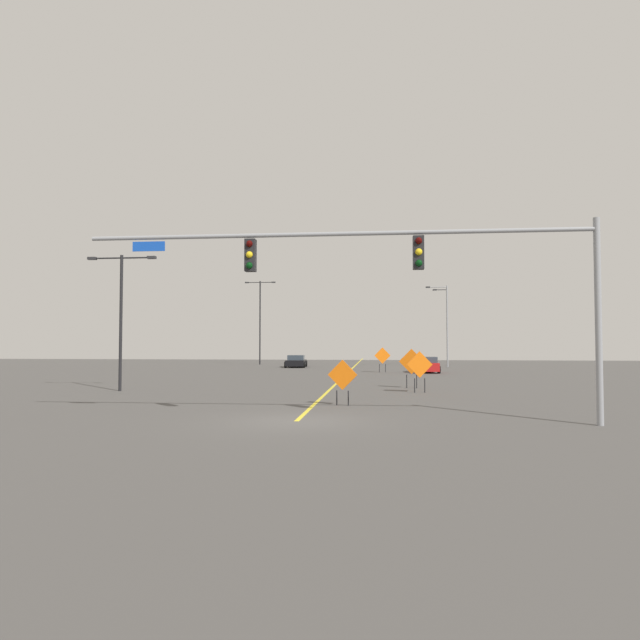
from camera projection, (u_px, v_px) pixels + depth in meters
name	position (u px, v px, depth m)	size (l,w,h in m)	color
ground	(296.00, 421.00, 18.02)	(133.91, 133.91, 0.00)	#4C4947
road_centre_stripe	(352.00, 369.00, 54.99)	(0.16, 74.39, 0.01)	yellow
traffic_signal_assembly	(405.00, 265.00, 17.86)	(16.21, 0.44, 6.31)	gray
street_lamp_far_left	(260.00, 316.00, 66.56)	(3.62, 0.24, 9.77)	black
street_lamp_mid_right	(446.00, 322.00, 59.15)	(2.27, 0.24, 8.49)	gray
street_lamp_near_right	(121.00, 309.00, 29.67)	(3.70, 0.24, 7.09)	black
street_lamp_near_left	(446.00, 323.00, 63.26)	(1.64, 0.24, 8.60)	black
construction_sign_left_lane	(412.00, 363.00, 31.38)	(1.39, 0.29, 2.17)	orange
construction_sign_right_lane	(420.00, 366.00, 28.56)	(1.31, 0.33, 2.07)	orange
construction_sign_median_far	(382.00, 357.00, 48.32)	(1.37, 0.31, 2.12)	orange
construction_sign_left_shoulder	(343.00, 377.00, 22.66)	(1.20, 0.22, 1.82)	orange
car_black_approaching	(296.00, 362.00, 58.88)	(2.29, 4.44, 1.25)	black
car_red_distant	(426.00, 365.00, 48.03)	(2.07, 4.10, 1.35)	red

